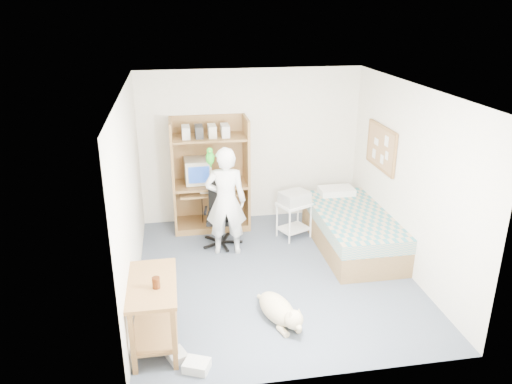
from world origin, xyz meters
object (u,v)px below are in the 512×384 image
(computer_hutch, at_px, (210,178))
(bed, at_px, (352,229))
(printer_cart, at_px, (294,215))
(person, at_px, (226,201))
(dog, at_px, (279,310))
(office_chair, at_px, (221,222))
(side_desk, at_px, (154,304))

(computer_hutch, distance_m, bed, 2.35)
(computer_hutch, relative_size, printer_cart, 3.07)
(computer_hutch, xyz_separation_m, person, (0.14, -0.96, -0.02))
(bed, bearing_deg, dog, -131.24)
(office_chair, bearing_deg, computer_hutch, 106.32)
(bed, distance_m, dog, 2.22)
(dog, bearing_deg, computer_hutch, 82.00)
(side_desk, bearing_deg, printer_cart, 47.87)
(bed, bearing_deg, person, 175.15)
(office_chair, xyz_separation_m, dog, (0.44, -2.13, -0.19))
(side_desk, xyz_separation_m, person, (0.99, 1.97, 0.31))
(side_desk, bearing_deg, office_chair, 67.39)
(dog, bearing_deg, side_desk, 167.20)
(computer_hutch, height_order, person, computer_hutch)
(side_desk, bearing_deg, person, 63.35)
(dog, bearing_deg, printer_cart, 53.21)
(dog, relative_size, printer_cart, 1.56)
(computer_hutch, xyz_separation_m, printer_cart, (1.23, -0.64, -0.44))
(person, xyz_separation_m, dog, (0.40, -1.82, -0.65))
(computer_hutch, relative_size, side_desk, 1.80)
(bed, bearing_deg, printer_cart, 147.74)
(dog, bearing_deg, office_chair, 82.78)
(side_desk, height_order, person, person)
(office_chair, bearing_deg, person, -74.04)
(office_chair, relative_size, printer_cart, 1.64)
(computer_hutch, relative_size, person, 1.12)
(bed, xyz_separation_m, office_chair, (-1.90, 0.46, 0.06))
(computer_hutch, height_order, office_chair, computer_hutch)
(bed, height_order, dog, bed)
(computer_hutch, bearing_deg, dog, -79.04)
(side_desk, height_order, office_chair, office_chair)
(computer_hutch, xyz_separation_m, dog, (0.54, -2.79, -0.67))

